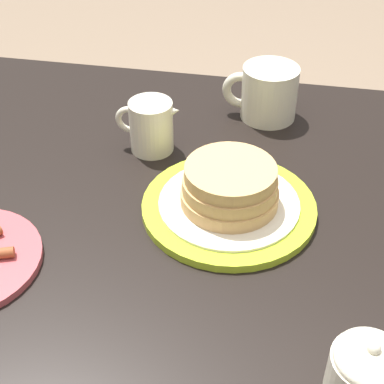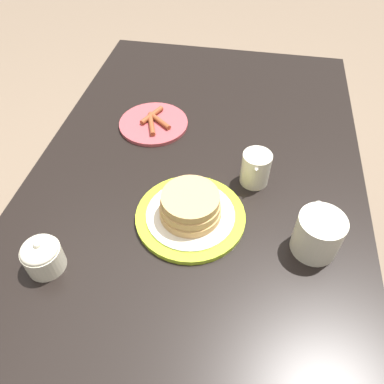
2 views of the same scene
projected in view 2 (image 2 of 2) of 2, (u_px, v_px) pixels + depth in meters
ground_plane at (188, 344)px, 1.39m from camera, size 8.00×8.00×0.00m
dining_table at (186, 247)px, 0.92m from camera, size 1.60×0.82×0.76m
pancake_plate at (191, 209)px, 0.82m from camera, size 0.24×0.24×0.07m
side_plate_bacon at (154, 123)px, 1.06m from camera, size 0.19×0.19×0.02m
coffee_mug at (318, 233)px, 0.75m from camera, size 0.13×0.09×0.09m
creamer_pitcher at (256, 168)px, 0.88m from camera, size 0.11×0.07×0.09m
sugar_bowl at (42, 256)px, 0.72m from camera, size 0.08×0.08×0.08m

